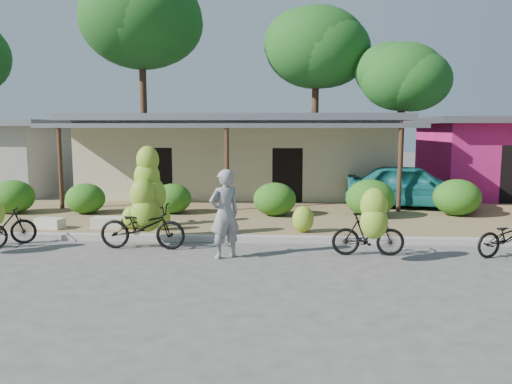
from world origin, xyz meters
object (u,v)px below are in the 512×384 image
at_px(tree_near_right, 398,75).
at_px(bike_left, 0,224).
at_px(tree_far_center, 138,18).
at_px(vendor, 225,214).
at_px(tree_center_right, 312,46).
at_px(bike_right, 370,227).
at_px(bike_far_right, 509,236).
at_px(sack_far, 50,223).
at_px(bystander, 146,192).
at_px(teal_van, 411,186).
at_px(bike_center, 145,210).
at_px(sack_near, 108,223).

height_order(tree_near_right, bike_left, tree_near_right).
distance_m(tree_far_center, vendor, 18.47).
height_order(tree_center_right, bike_right, tree_center_right).
bearing_deg(bike_far_right, sack_far, 59.44).
bearing_deg(tree_far_center, bystander, -73.61).
height_order(sack_far, bystander, bystander).
xyz_separation_m(bike_left, sack_far, (0.47, 1.55, -0.28)).
bearing_deg(teal_van, bike_center, 137.79).
distance_m(tree_center_right, vendor, 17.50).
bearing_deg(sack_far, bike_left, -106.68).
relative_size(tree_near_right, bike_left, 4.24).
bearing_deg(tree_center_right, vendor, -99.57).
height_order(tree_center_right, bike_left, tree_center_right).
distance_m(bystander, teal_van, 8.92).
xyz_separation_m(tree_far_center, vendor, (6.27, -15.68, -7.50)).
height_order(bike_center, bystander, bike_center).
height_order(tree_center_right, sack_far, tree_center_right).
bearing_deg(tree_center_right, bystander, -111.64).
bearing_deg(bike_left, tree_center_right, -46.02).
distance_m(bike_far_right, sack_near, 9.94).
xyz_separation_m(bike_left, bike_center, (3.49, 0.14, 0.35)).
height_order(bike_left, vendor, vendor).
relative_size(bike_far_right, bystander, 0.96).
bearing_deg(tree_near_right, tree_far_center, 173.42).
bearing_deg(bystander, tree_center_right, -86.10).
relative_size(sack_far, bystander, 0.40).
xyz_separation_m(sack_near, bystander, (0.95, 0.45, 0.79)).
bearing_deg(vendor, tree_far_center, -101.68).
distance_m(bike_right, teal_van, 6.91).
relative_size(tree_far_center, bike_center, 4.55).
relative_size(bike_far_right, vendor, 0.93).
distance_m(bike_right, sack_far, 8.49).
distance_m(sack_far, bystander, 2.70).
bearing_deg(sack_near, teal_van, 24.11).
relative_size(tree_center_right, teal_van, 2.07).
xyz_separation_m(bike_center, sack_far, (-3.02, 1.41, -0.63)).
relative_size(bike_far_right, sack_near, 2.13).
bearing_deg(bystander, tree_far_center, -48.06).
distance_m(tree_near_right, bike_right, 15.24).
xyz_separation_m(tree_center_right, bike_right, (0.42, -16.06, -6.37)).
relative_size(bike_center, teal_van, 0.55).
height_order(vendor, teal_van, vendor).
bearing_deg(vendor, sack_near, -69.07).
bearing_deg(tree_near_right, bystander, -129.47).
xyz_separation_m(sack_near, vendor, (3.48, -2.49, 0.70)).
bearing_deg(bystander, bike_center, 130.03).
bearing_deg(tree_far_center, tree_near_right, -6.58).
bearing_deg(bike_left, vendor, -116.13).
relative_size(bike_center, sack_near, 2.82).
relative_size(vendor, bystander, 1.03).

